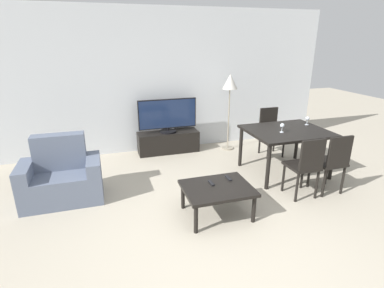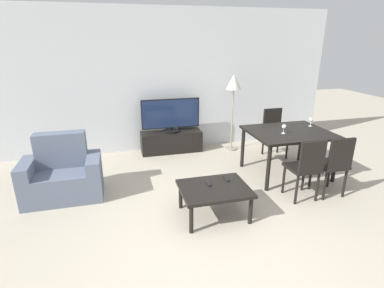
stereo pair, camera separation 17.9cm
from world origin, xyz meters
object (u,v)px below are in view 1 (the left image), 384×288
object	(u,v)px
armchair	(62,178)
floor_lamp	(230,86)
dining_chair_near	(306,164)
wine_glass_left	(307,119)
dining_chair_near_right	(332,161)
coffee_table	(217,190)
remote_secondary	(228,178)
remote_primary	(211,183)
dining_chair_far	(271,129)
wine_glass_center	(282,126)
tv	(168,116)
tv_stand	(168,142)
dining_table	(286,135)

from	to	relation	value
armchair	floor_lamp	bearing A→B (deg)	21.96
dining_chair_near	wine_glass_left	world-z (taller)	dining_chair_near
dining_chair_near_right	coffee_table	bearing A→B (deg)	-177.86
remote_secondary	floor_lamp	bearing A→B (deg)	66.44
remote_primary	dining_chair_near_right	bearing A→B (deg)	-1.23
dining_chair_near_right	wine_glass_left	distance (m)	1.07
armchair	dining_chair_far	bearing A→B (deg)	10.98
coffee_table	dining_chair_far	world-z (taller)	dining_chair_far
dining_chair_near_right	wine_glass_left	xyz separation A→B (m)	(0.28, 0.98, 0.34)
armchair	coffee_table	bearing A→B (deg)	-27.78
dining_chair_near_right	wine_glass_center	bearing A→B (deg)	117.22
coffee_table	armchair	bearing A→B (deg)	152.22
armchair	coffee_table	xyz separation A→B (m)	(1.90, -1.00, 0.03)
remote_primary	remote_secondary	distance (m)	0.27
tv	wine_glass_center	bearing A→B (deg)	-47.16
tv	floor_lamp	xyz separation A→B (m)	(1.20, -0.18, 0.53)
tv_stand	dining_chair_near_right	bearing A→B (deg)	-51.46
coffee_table	remote_secondary	size ratio (longest dim) A/B	5.67
dining_chair_near_right	tv	bearing A→B (deg)	128.57
dining_table	wine_glass_center	xyz separation A→B (m)	(-0.15, -0.09, 0.18)
floor_lamp	dining_chair_near_right	bearing A→B (deg)	-73.04
wine_glass_left	tv	bearing A→B (deg)	147.80
floor_lamp	tv	bearing A→B (deg)	171.61
dining_chair_near	dining_table	bearing A→B (deg)	74.92
coffee_table	tv	bearing A→B (deg)	92.05
remote_secondary	dining_table	bearing A→B (deg)	28.48
dining_chair_near	wine_glass_left	size ratio (longest dim) A/B	6.13
coffee_table	wine_glass_center	world-z (taller)	wine_glass_center
dining_table	wine_glass_left	distance (m)	0.56
wine_glass_left	dining_table	bearing A→B (deg)	-162.28
dining_table	dining_chair_far	distance (m)	0.87
dining_chair_far	wine_glass_center	distance (m)	1.04
tv_stand	coffee_table	bearing A→B (deg)	-87.96
armchair	remote_primary	bearing A→B (deg)	-25.76
tv_stand	coffee_table	xyz separation A→B (m)	(0.09, -2.39, 0.15)
dining_table	dining_chair_far	size ratio (longest dim) A/B	1.41
coffee_table	wine_glass_left	size ratio (longest dim) A/B	5.82
wine_glass_left	tv_stand	bearing A→B (deg)	147.76
dining_chair_near	dining_chair_near_right	bearing A→B (deg)	0.00
tv_stand	dining_chair_near	size ratio (longest dim) A/B	1.32
coffee_table	wine_glass_center	bearing A→B (deg)	29.81
floor_lamp	remote_secondary	distance (m)	2.39
dining_chair_near	dining_chair_far	size ratio (longest dim) A/B	1.00
armchair	dining_chair_near_right	xyz separation A→B (m)	(3.67, -0.93, 0.19)
coffee_table	dining_chair_far	xyz separation A→B (m)	(1.77, 1.71, 0.16)
tv	remote_secondary	world-z (taller)	tv
tv_stand	remote_primary	xyz separation A→B (m)	(0.04, -2.29, 0.20)
coffee_table	dining_chair_near_right	size ratio (longest dim) A/B	0.95
dining_chair_near	tv	bearing A→B (deg)	121.24
remote_primary	tv_stand	bearing A→B (deg)	91.04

